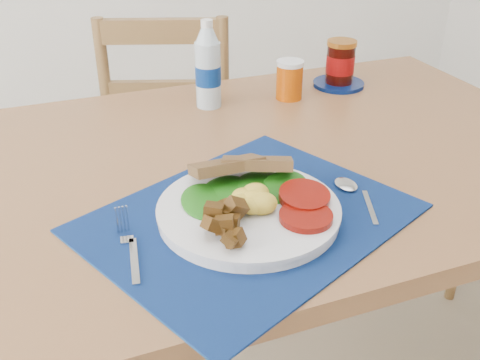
# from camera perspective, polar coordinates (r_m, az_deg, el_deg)

# --- Properties ---
(table) EXTENTS (1.40, 0.90, 0.75)m
(table) POSITION_cam_1_polar(r_m,az_deg,el_deg) (1.20, 1.73, -0.88)
(table) COLOR brown
(table) RESTS_ON ground
(chair_far) EXTENTS (0.51, 0.50, 1.09)m
(chair_far) POSITION_cam_1_polar(r_m,az_deg,el_deg) (1.84, -7.11, 6.42)
(chair_far) COLOR brown
(chair_far) RESTS_ON ground
(placemat) EXTENTS (0.63, 0.58, 0.00)m
(placemat) POSITION_cam_1_polar(r_m,az_deg,el_deg) (0.95, 0.87, -3.85)
(placemat) COLOR black
(placemat) RESTS_ON table
(breakfast_plate) EXTENTS (0.30, 0.30, 0.07)m
(breakfast_plate) POSITION_cam_1_polar(r_m,az_deg,el_deg) (0.93, 0.64, -2.87)
(breakfast_plate) COLOR silver
(breakfast_plate) RESTS_ON placemat
(fork) EXTENTS (0.03, 0.16, 0.00)m
(fork) POSITION_cam_1_polar(r_m,az_deg,el_deg) (0.89, -11.15, -6.74)
(fork) COLOR #B2B5BA
(fork) RESTS_ON placemat
(spoon) EXTENTS (0.05, 0.16, 0.00)m
(spoon) POSITION_cam_1_polar(r_m,az_deg,el_deg) (1.03, 11.46, -1.25)
(spoon) COLOR #B2B5BA
(spoon) RESTS_ON placemat
(water_bottle) EXTENTS (0.06, 0.06, 0.21)m
(water_bottle) POSITION_cam_1_polar(r_m,az_deg,el_deg) (1.37, -3.27, 11.16)
(water_bottle) COLOR #ADBFCC
(water_bottle) RESTS_ON table
(juice_glass) EXTENTS (0.07, 0.07, 0.09)m
(juice_glass) POSITION_cam_1_polar(r_m,az_deg,el_deg) (1.44, 5.04, 10.00)
(juice_glass) COLOR #B34504
(juice_glass) RESTS_ON table
(jam_on_saucer) EXTENTS (0.14, 0.14, 0.12)m
(jam_on_saucer) POSITION_cam_1_polar(r_m,az_deg,el_deg) (1.54, 10.13, 11.31)
(jam_on_saucer) COLOR #04164D
(jam_on_saucer) RESTS_ON table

